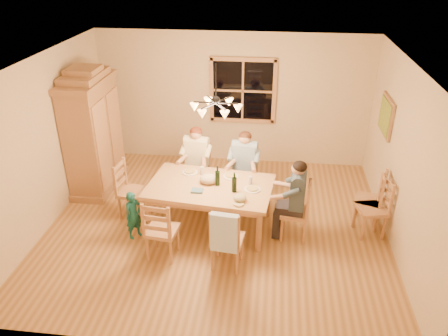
# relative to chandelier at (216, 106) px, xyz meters

# --- Properties ---
(floor) EXTENTS (5.50, 5.50, 0.00)m
(floor) POSITION_rel_chandelier_xyz_m (0.00, 0.00, -2.08)
(floor) COLOR olive
(floor) RESTS_ON ground
(ceiling) EXTENTS (5.50, 5.00, 0.02)m
(ceiling) POSITION_rel_chandelier_xyz_m (0.00, 0.00, 0.62)
(ceiling) COLOR white
(ceiling) RESTS_ON wall_back
(wall_back) EXTENTS (5.50, 0.02, 2.70)m
(wall_back) POSITION_rel_chandelier_xyz_m (0.00, 2.50, -0.73)
(wall_back) COLOR beige
(wall_back) RESTS_ON floor
(wall_left) EXTENTS (0.02, 5.00, 2.70)m
(wall_left) POSITION_rel_chandelier_xyz_m (-2.75, 0.00, -0.73)
(wall_left) COLOR beige
(wall_left) RESTS_ON floor
(wall_right) EXTENTS (0.02, 5.00, 2.70)m
(wall_right) POSITION_rel_chandelier_xyz_m (2.75, 0.00, -0.73)
(wall_right) COLOR beige
(wall_right) RESTS_ON floor
(window) EXTENTS (1.30, 0.06, 1.30)m
(window) POSITION_rel_chandelier_xyz_m (0.20, 2.47, -0.53)
(window) COLOR black
(window) RESTS_ON wall_back
(painting) EXTENTS (0.06, 0.78, 0.64)m
(painting) POSITION_rel_chandelier_xyz_m (2.71, 1.20, -0.48)
(painting) COLOR olive
(painting) RESTS_ON wall_right
(chandelier) EXTENTS (0.77, 0.68, 0.71)m
(chandelier) POSITION_rel_chandelier_xyz_m (0.00, 0.00, 0.00)
(chandelier) COLOR black
(chandelier) RESTS_ON ceiling
(armoire) EXTENTS (0.66, 1.40, 2.30)m
(armoire) POSITION_rel_chandelier_xyz_m (-2.42, 1.07, -1.02)
(armoire) COLOR olive
(armoire) RESTS_ON floor
(dining_table) EXTENTS (2.08, 1.40, 0.76)m
(dining_table) POSITION_rel_chandelier_xyz_m (-0.11, -0.01, -1.41)
(dining_table) COLOR tan
(dining_table) RESTS_ON floor
(chair_far_left) EXTENTS (0.48, 0.46, 0.99)m
(chair_far_left) POSITION_rel_chandelier_xyz_m (-0.49, 0.96, -1.77)
(chair_far_left) COLOR #A06D46
(chair_far_left) RESTS_ON floor
(chair_far_right) EXTENTS (0.48, 0.46, 0.99)m
(chair_far_right) POSITION_rel_chandelier_xyz_m (0.37, 0.87, -1.77)
(chair_far_right) COLOR #A06D46
(chair_far_right) RESTS_ON floor
(chair_near_left) EXTENTS (0.48, 0.46, 0.99)m
(chair_near_left) POSITION_rel_chandelier_xyz_m (-0.69, -0.88, -1.77)
(chair_near_left) COLOR #A06D46
(chair_near_left) RESTS_ON floor
(chair_near_right) EXTENTS (0.48, 0.46, 0.99)m
(chair_near_right) POSITION_rel_chandelier_xyz_m (0.28, -0.98, -1.77)
(chair_near_right) COLOR #A06D46
(chair_near_right) RESTS_ON floor
(chair_end_left) EXTENTS (0.46, 0.48, 0.99)m
(chair_end_left) POSITION_rel_chandelier_xyz_m (-1.46, 0.13, -1.77)
(chair_end_left) COLOR #A06D46
(chair_end_left) RESTS_ON floor
(chair_end_right) EXTENTS (0.46, 0.48, 0.99)m
(chair_end_right) POSITION_rel_chandelier_xyz_m (1.25, -0.16, -1.77)
(chair_end_right) COLOR #A06D46
(chair_end_right) RESTS_ON floor
(adult_woman) EXTENTS (0.42, 0.46, 0.87)m
(adult_woman) POSITION_rel_chandelier_xyz_m (-0.49, 0.96, -1.24)
(adult_woman) COLOR beige
(adult_woman) RESTS_ON floor
(adult_plaid_man) EXTENTS (0.42, 0.46, 0.87)m
(adult_plaid_man) POSITION_rel_chandelier_xyz_m (0.37, 0.87, -1.24)
(adult_plaid_man) COLOR teal
(adult_plaid_man) RESTS_ON floor
(adult_slate_man) EXTENTS (0.46, 0.42, 0.87)m
(adult_slate_man) POSITION_rel_chandelier_xyz_m (1.25, -0.16, -1.24)
(adult_slate_man) COLOR #3C4E60
(adult_slate_man) RESTS_ON floor
(towel) EXTENTS (0.39, 0.14, 0.58)m
(towel) POSITION_rel_chandelier_xyz_m (0.26, -1.17, -1.38)
(towel) COLOR #B9D4FA
(towel) RESTS_ON chair_near_right
(wine_bottle_a) EXTENTS (0.08, 0.08, 0.33)m
(wine_bottle_a) POSITION_rel_chandelier_xyz_m (0.01, 0.01, -1.15)
(wine_bottle_a) COLOR black
(wine_bottle_a) RESTS_ON dining_table
(wine_bottle_b) EXTENTS (0.08, 0.08, 0.33)m
(wine_bottle_b) POSITION_rel_chandelier_xyz_m (0.29, -0.16, -1.15)
(wine_bottle_b) COLOR black
(wine_bottle_b) RESTS_ON dining_table
(plate_woman) EXTENTS (0.26, 0.26, 0.02)m
(plate_woman) POSITION_rel_chandelier_xyz_m (-0.50, 0.36, -1.31)
(plate_woman) COLOR white
(plate_woman) RESTS_ON dining_table
(plate_plaid) EXTENTS (0.26, 0.26, 0.02)m
(plate_plaid) POSITION_rel_chandelier_xyz_m (0.19, 0.30, -1.31)
(plate_plaid) COLOR white
(plate_plaid) RESTS_ON dining_table
(plate_slate) EXTENTS (0.26, 0.26, 0.02)m
(plate_slate) POSITION_rel_chandelier_xyz_m (0.57, -0.08, -1.31)
(plate_slate) COLOR white
(plate_slate) RESTS_ON dining_table
(wine_glass_a) EXTENTS (0.06, 0.06, 0.14)m
(wine_glass_a) POSITION_rel_chandelier_xyz_m (-0.29, 0.33, -1.25)
(wine_glass_a) COLOR silver
(wine_glass_a) RESTS_ON dining_table
(wine_glass_b) EXTENTS (0.06, 0.06, 0.14)m
(wine_glass_b) POSITION_rel_chandelier_xyz_m (0.53, 0.09, -1.25)
(wine_glass_b) COLOR silver
(wine_glass_b) RESTS_ON dining_table
(cap) EXTENTS (0.20, 0.20, 0.11)m
(cap) POSITION_rel_chandelier_xyz_m (0.41, -0.42, -1.26)
(cap) COLOR tan
(cap) RESTS_ON dining_table
(napkin) EXTENTS (0.19, 0.16, 0.03)m
(napkin) POSITION_rel_chandelier_xyz_m (-0.27, -0.23, -1.30)
(napkin) COLOR slate
(napkin) RESTS_ON dining_table
(cloth_bundle) EXTENTS (0.28, 0.22, 0.15)m
(cloth_bundle) POSITION_rel_chandelier_xyz_m (-0.14, 0.05, -1.24)
(cloth_bundle) COLOR #BFAE8A
(cloth_bundle) RESTS_ON dining_table
(child) EXTENTS (0.34, 0.35, 0.80)m
(child) POSITION_rel_chandelier_xyz_m (-1.25, -0.47, -1.68)
(child) COLOR #176367
(child) RESTS_ON floor
(chair_spare_front) EXTENTS (0.50, 0.52, 0.99)m
(chair_spare_front) POSITION_rel_chandelier_xyz_m (2.45, 0.07, -1.77)
(chair_spare_front) COLOR #A06D46
(chair_spare_front) RESTS_ON floor
(chair_spare_back) EXTENTS (0.53, 0.54, 0.99)m
(chair_spare_back) POSITION_rel_chandelier_xyz_m (2.45, 0.33, -1.77)
(chair_spare_back) COLOR #A06D46
(chair_spare_back) RESTS_ON floor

